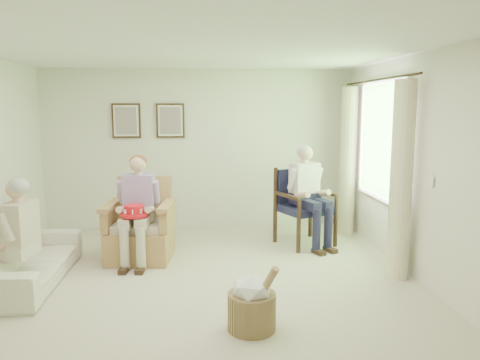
{
  "coord_description": "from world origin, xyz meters",
  "views": [
    {
      "loc": [
        0.01,
        -4.94,
        1.98
      ],
      "look_at": [
        0.53,
        1.08,
        1.05
      ],
      "focal_mm": 35.0,
      "sensor_mm": 36.0,
      "label": 1
    }
  ],
  "objects": [
    {
      "name": "wood_armchair",
      "position": [
        1.53,
        1.7,
        0.6
      ],
      "size": [
        0.71,
        0.66,
        1.09
      ],
      "rotation": [
        0.0,
        0.0,
        0.4
      ],
      "color": "black",
      "rests_on": "ground"
    },
    {
      "name": "red_hat",
      "position": [
        -0.81,
        0.81,
        0.71
      ],
      "size": [
        0.34,
        0.34,
        0.14
      ],
      "color": "red",
      "rests_on": "person_wicker"
    },
    {
      "name": "person_dark",
      "position": [
        1.53,
        1.52,
        0.85
      ],
      "size": [
        0.4,
        0.63,
        1.43
      ],
      "rotation": [
        0.0,
        0.0,
        0.4
      ],
      "color": "#1B1937",
      "rests_on": "ground"
    },
    {
      "name": "back_wall",
      "position": [
        0.0,
        2.75,
        1.3
      ],
      "size": [
        5.0,
        0.04,
        2.6
      ],
      "primitive_type": "cube",
      "color": "silver",
      "rests_on": "ground"
    },
    {
      "name": "curtain_left",
      "position": [
        2.33,
        0.22,
        1.15
      ],
      "size": [
        0.34,
        0.34,
        2.3
      ],
      "primitive_type": "cylinder",
      "color": "beige",
      "rests_on": "ground"
    },
    {
      "name": "curtain_right",
      "position": [
        2.33,
        2.18,
        1.15
      ],
      "size": [
        0.34,
        0.34,
        2.3
      ],
      "primitive_type": "cylinder",
      "color": "beige",
      "rests_on": "ground"
    },
    {
      "name": "sofa",
      "position": [
        -1.95,
        0.39,
        0.27
      ],
      "size": [
        1.88,
        0.73,
        0.55
      ],
      "primitive_type": "imported",
      "rotation": [
        0.0,
        0.0,
        1.57
      ],
      "color": "#EDE4CC",
      "rests_on": "ground"
    },
    {
      "name": "framed_print_left",
      "position": [
        -1.15,
        2.71,
        1.78
      ],
      "size": [
        0.45,
        0.05,
        0.55
      ],
      "color": "#382114",
      "rests_on": "back_wall"
    },
    {
      "name": "wicker_armchair",
      "position": [
        -0.78,
        1.15,
        0.34
      ],
      "size": [
        0.83,
        0.82,
        1.06
      ],
      "rotation": [
        0.0,
        0.0,
        -0.1
      ],
      "color": "#A7874F",
      "rests_on": "ground"
    },
    {
      "name": "framed_print_right",
      "position": [
        -0.45,
        2.71,
        1.78
      ],
      "size": [
        0.45,
        0.05,
        0.55
      ],
      "color": "#382114",
      "rests_on": "back_wall"
    },
    {
      "name": "ceiling",
      "position": [
        0.0,
        0.0,
        2.6
      ],
      "size": [
        5.0,
        5.5,
        0.02
      ],
      "primitive_type": "cube",
      "color": "white",
      "rests_on": "back_wall"
    },
    {
      "name": "hatbox",
      "position": [
        0.46,
        -0.99,
        0.25
      ],
      "size": [
        0.57,
        0.57,
        0.64
      ],
      "color": "#A7815A",
      "rests_on": "ground"
    },
    {
      "name": "right_wall",
      "position": [
        2.5,
        0.0,
        1.3
      ],
      "size": [
        0.04,
        5.5,
        2.6
      ],
      "primitive_type": "cube",
      "color": "silver",
      "rests_on": "ground"
    },
    {
      "name": "front_wall",
      "position": [
        0.0,
        -2.75,
        1.3
      ],
      "size": [
        5.0,
        0.04,
        2.6
      ],
      "primitive_type": "cube",
      "color": "silver",
      "rests_on": "ground"
    },
    {
      "name": "window",
      "position": [
        2.46,
        1.2,
        1.58
      ],
      "size": [
        0.13,
        2.5,
        1.63
      ],
      "color": "#2D6B23",
      "rests_on": "right_wall"
    },
    {
      "name": "person_wicker",
      "position": [
        -0.78,
        1.01,
        0.8
      ],
      "size": [
        0.4,
        0.63,
        1.36
      ],
      "rotation": [
        0.0,
        0.0,
        -0.1
      ],
      "color": "#C0B49A",
      "rests_on": "ground"
    },
    {
      "name": "floor",
      "position": [
        0.0,
        0.0,
        0.0
      ],
      "size": [
        5.5,
        5.5,
        0.0
      ],
      "primitive_type": "plane",
      "color": "beige",
      "rests_on": "ground"
    },
    {
      "name": "person_sofa",
      "position": [
        -1.95,
        0.06,
        0.69
      ],
      "size": [
        0.42,
        0.62,
        1.23
      ],
      "rotation": [
        0.0,
        0.0,
        -1.74
      ],
      "color": "beige",
      "rests_on": "ground"
    }
  ]
}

